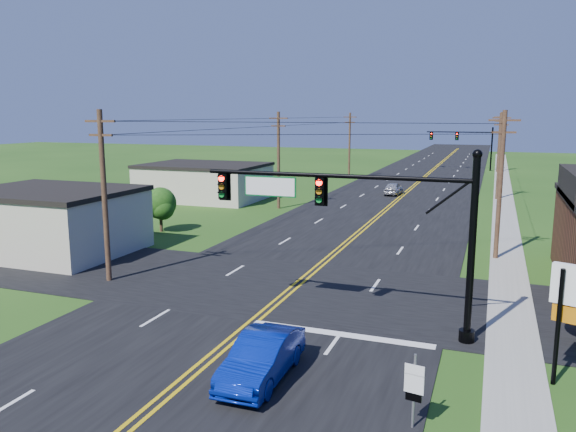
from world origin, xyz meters
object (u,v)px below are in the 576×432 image
at_px(signal_mast_far, 463,141).
at_px(blue_car, 262,358).
at_px(signal_mast_main, 357,215).
at_px(route_sign, 414,386).

bearing_deg(signal_mast_far, blue_car, -91.39).
relative_size(signal_mast_far, blue_car, 2.41).
xyz_separation_m(signal_mast_far, blue_car, (-1.89, -77.61, -3.79)).
xyz_separation_m(signal_mast_main, blue_car, (-1.79, -5.61, -4.00)).
bearing_deg(route_sign, signal_mast_main, 125.46).
distance_m(blue_car, route_sign, 5.33).
height_order(signal_mast_main, blue_car, signal_mast_main).
bearing_deg(signal_mast_main, blue_car, -107.68).
relative_size(signal_mast_main, route_sign, 5.06).
xyz_separation_m(signal_mast_far, route_sign, (3.25, -78.92, -3.24)).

